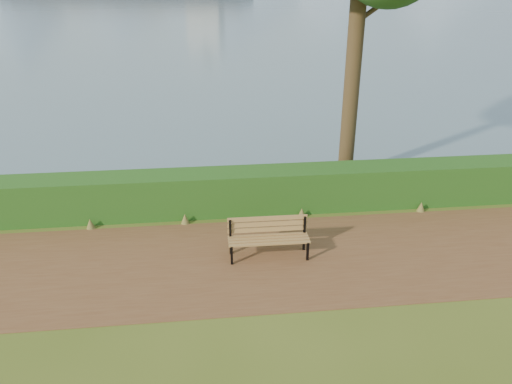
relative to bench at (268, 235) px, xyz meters
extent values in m
plane|color=#425518|center=(-0.60, -0.50, -0.47)|extent=(140.00, 140.00, 0.00)
cube|color=brown|center=(-0.60, -0.20, -0.46)|extent=(40.00, 3.40, 0.01)
cube|color=#184B15|center=(-0.60, 2.10, 0.03)|extent=(32.00, 0.85, 1.00)
cube|color=black|center=(-0.76, -0.27, -0.26)|extent=(0.05, 0.05, 0.40)
cube|color=black|center=(-0.75, 0.12, -0.08)|extent=(0.05, 0.05, 0.77)
cube|color=black|center=(-0.76, -0.08, -0.09)|extent=(0.05, 0.47, 0.04)
cube|color=black|center=(0.75, -0.29, -0.26)|extent=(0.05, 0.05, 0.40)
cube|color=black|center=(0.76, 0.11, -0.08)|extent=(0.05, 0.05, 0.77)
cube|color=black|center=(0.75, -0.09, -0.09)|extent=(0.05, 0.47, 0.04)
cube|color=olive|center=(0.00, -0.25, -0.06)|extent=(1.62, 0.09, 0.03)
cube|color=olive|center=(0.00, -0.14, -0.06)|extent=(1.62, 0.09, 0.03)
cube|color=olive|center=(0.00, -0.03, -0.06)|extent=(1.62, 0.09, 0.03)
cube|color=olive|center=(0.00, 0.09, -0.06)|extent=(1.62, 0.09, 0.03)
cube|color=olive|center=(0.00, 0.14, 0.05)|extent=(1.62, 0.05, 0.09)
cube|color=olive|center=(0.00, 0.14, 0.17)|extent=(1.62, 0.05, 0.09)
cube|color=olive|center=(0.00, 0.14, 0.30)|extent=(1.62, 0.05, 0.09)
cylinder|color=#372616|center=(2.63, 3.73, 3.17)|extent=(0.40, 0.40, 7.27)
cylinder|color=#372616|center=(3.09, 3.73, 3.97)|extent=(1.06, 0.12, 0.79)
camera|label=1|loc=(-1.21, -8.63, 4.93)|focal=35.00mm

